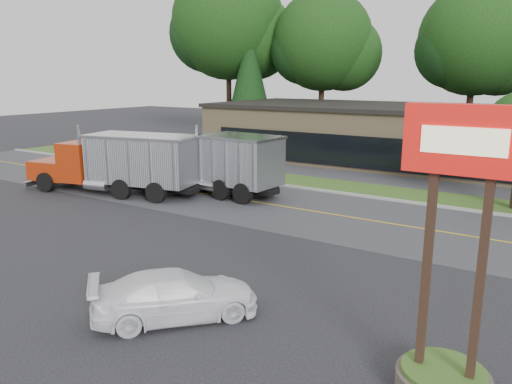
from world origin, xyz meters
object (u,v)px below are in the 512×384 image
Objects in this scene: dump_truck_blue at (227,163)px; bilo_sign at (450,305)px; dump_truck_red at (121,162)px; rally_car at (175,295)px.

bilo_sign is at bearing 144.37° from dump_truck_blue.
dump_truck_red is at bearing 35.36° from dump_truck_blue.
bilo_sign is 1.33× the size of rally_car.
rally_car is (-6.93, -0.42, -1.37)m from bilo_sign.
bilo_sign is 0.82× the size of dump_truck_blue.
dump_truck_blue is 1.62× the size of rally_car.
bilo_sign is at bearing 142.90° from dump_truck_red.
bilo_sign is 7.08m from rally_car.
dump_truck_blue is (-14.34, 12.10, -0.22)m from bilo_sign.
dump_truck_blue is at bearing -18.59° from rally_car.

